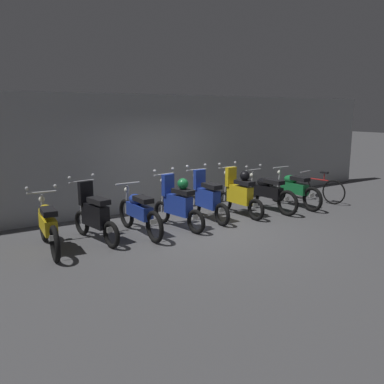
{
  "coord_description": "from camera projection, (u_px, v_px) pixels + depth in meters",
  "views": [
    {
      "loc": [
        -4.85,
        -6.93,
        2.56
      ],
      "look_at": [
        -0.02,
        0.65,
        0.75
      ],
      "focal_mm": 37.79,
      "sensor_mm": 36.0,
      "label": 1
    }
  ],
  "objects": [
    {
      "name": "ground_plane",
      "position": [
        209.0,
        231.0,
        8.79
      ],
      "size": [
        80.0,
        80.0,
        0.0
      ],
      "primitive_type": "plane",
      "color": "#4C4C4F"
    },
    {
      "name": "back_wall",
      "position": [
        154.0,
        152.0,
        10.6
      ],
      "size": [
        16.0,
        0.3,
        2.98
      ],
      "primitive_type": "cube",
      "color": "#9EA0A3",
      "rests_on": "ground"
    },
    {
      "name": "motorbike_slot_0",
      "position": [
        48.0,
        225.0,
        7.46
      ],
      "size": [
        0.59,
        1.95,
        1.15
      ],
      "color": "black",
      "rests_on": "ground"
    },
    {
      "name": "motorbike_slot_1",
      "position": [
        94.0,
        215.0,
        8.0
      ],
      "size": [
        0.58,
        1.67,
        1.29
      ],
      "color": "black",
      "rests_on": "ground"
    },
    {
      "name": "motorbike_slot_2",
      "position": [
        139.0,
        212.0,
        8.43
      ],
      "size": [
        0.56,
        1.95,
        1.03
      ],
      "color": "black",
      "rests_on": "ground"
    },
    {
      "name": "motorbike_slot_3",
      "position": [
        177.0,
        203.0,
        8.88
      ],
      "size": [
        0.58,
        1.67,
        1.29
      ],
      "color": "black",
      "rests_on": "ground"
    },
    {
      "name": "motorbike_slot_4",
      "position": [
        207.0,
        198.0,
        9.56
      ],
      "size": [
        0.59,
        1.68,
        1.29
      ],
      "color": "black",
      "rests_on": "ground"
    },
    {
      "name": "motorbike_slot_5",
      "position": [
        239.0,
        193.0,
        9.97
      ],
      "size": [
        0.59,
        1.68,
        1.29
      ],
      "color": "black",
      "rests_on": "ground"
    },
    {
      "name": "motorbike_slot_6",
      "position": [
        267.0,
        192.0,
        10.46
      ],
      "size": [
        0.59,
        1.95,
        1.15
      ],
      "color": "black",
      "rests_on": "ground"
    },
    {
      "name": "motorbike_slot_7",
      "position": [
        294.0,
        189.0,
        10.92
      ],
      "size": [
        0.56,
        1.95,
        1.03
      ],
      "color": "black",
      "rests_on": "ground"
    },
    {
      "name": "bicycle",
      "position": [
        317.0,
        189.0,
        11.57
      ],
      "size": [
        0.52,
        1.7,
        0.89
      ],
      "color": "black",
      "rests_on": "ground"
    }
  ]
}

